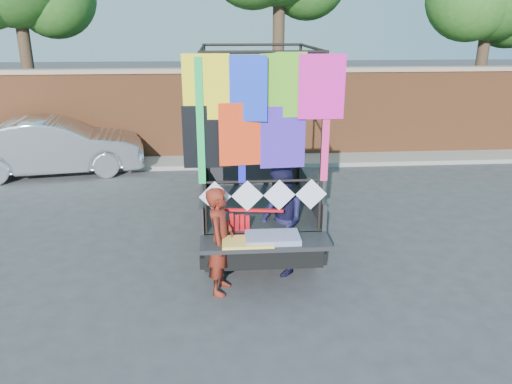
{
  "coord_description": "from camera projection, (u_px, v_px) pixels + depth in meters",
  "views": [
    {
      "loc": [
        -0.88,
        -7.51,
        3.88
      ],
      "look_at": [
        -0.32,
        -0.11,
        1.33
      ],
      "focal_mm": 35.0,
      "sensor_mm": 36.0,
      "label": 1
    }
  ],
  "objects": [
    {
      "name": "pickup_truck",
      "position": [
        251.0,
        177.0,
        10.12
      ],
      "size": [
        2.22,
        5.57,
        3.5
      ],
      "color": "black",
      "rests_on": "ground"
    },
    {
      "name": "woman",
      "position": [
        220.0,
        241.0,
        7.31
      ],
      "size": [
        0.52,
        0.67,
        1.64
      ],
      "primitive_type": "imported",
      "rotation": [
        0.0,
        0.0,
        1.34
      ],
      "color": "maroon",
      "rests_on": "ground"
    },
    {
      "name": "sedan",
      "position": [
        55.0,
        146.0,
        13.12
      ],
      "size": [
        4.72,
        2.26,
        1.49
      ],
      "primitive_type": "imported",
      "rotation": [
        0.0,
        0.0,
        1.73
      ],
      "color": "silver",
      "rests_on": "ground"
    },
    {
      "name": "curb",
      "position": [
        250.0,
        161.0,
        14.33
      ],
      "size": [
        30.0,
        1.2,
        0.12
      ],
      "primitive_type": "cube",
      "color": "gray",
      "rests_on": "ground"
    },
    {
      "name": "brick_wall",
      "position": [
        248.0,
        113.0,
        14.57
      ],
      "size": [
        30.0,
        0.45,
        2.61
      ],
      "color": "brown",
      "rests_on": "ground"
    },
    {
      "name": "man",
      "position": [
        281.0,
        221.0,
        7.87
      ],
      "size": [
        0.83,
        0.98,
        1.76
      ],
      "primitive_type": "imported",
      "rotation": [
        0.0,
        0.0,
        -1.36
      ],
      "color": "#171637",
      "rests_on": "ground"
    },
    {
      "name": "streamer_bundle",
      "position": [
        245.0,
        223.0,
        7.53
      ],
      "size": [
        0.96,
        0.17,
        0.66
      ],
      "color": "red",
      "rests_on": "ground"
    },
    {
      "name": "ground",
      "position": [
        274.0,
        264.0,
        8.41
      ],
      "size": [
        90.0,
        90.0,
        0.0
      ],
      "primitive_type": "plane",
      "color": "#38383A",
      "rests_on": "ground"
    }
  ]
}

